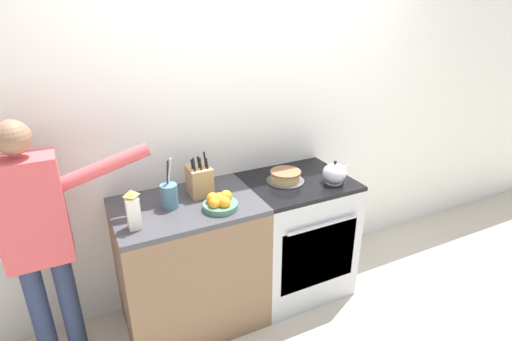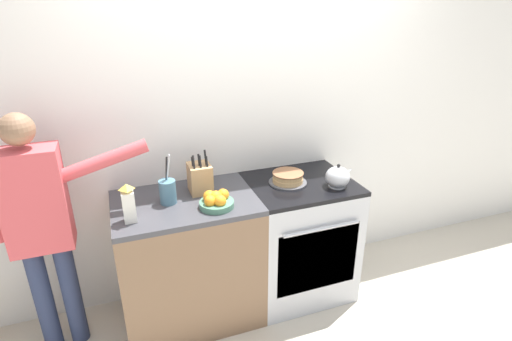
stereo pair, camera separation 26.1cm
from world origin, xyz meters
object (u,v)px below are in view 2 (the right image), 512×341
Objects in this scene: fruit_bowl at (216,201)px; milk_carton at (129,204)px; layer_cake at (288,178)px; tea_kettle at (338,177)px; person_baker at (41,220)px; utensil_crock at (168,191)px; knife_block at (200,178)px; stove_range at (298,237)px.

fruit_bowl is 0.90× the size of milk_carton.
milk_carton is at bearing 179.89° from fruit_bowl.
tea_kettle reaches higher than layer_cake.
fruit_bowl is 0.14× the size of person_baker.
layer_cake is 0.58m from fruit_bowl.
utensil_crock reaches higher than fruit_bowl.
tea_kettle is at bearing -15.30° from knife_block.
knife_block reaches higher than stove_range.
knife_block is at bearing -1.48° from person_baker.
knife_block is 0.96m from person_baker.
knife_block is at bearing 172.07° from stove_range.
person_baker is (-1.00, 0.18, -0.03)m from fruit_bowl.
utensil_crock is (-1.12, 0.16, 0.01)m from tea_kettle.
stove_range is at bearing 12.94° from fruit_bowl.
stove_range is 0.84m from fruit_bowl.
tea_kettle is (0.20, -0.15, 0.53)m from stove_range.
tea_kettle is (0.30, -0.16, 0.03)m from layer_cake.
knife_block is 1.35× the size of fruit_bowl.
stove_range is at bearing 7.32° from milk_carton.
stove_range is 4.27× the size of fruit_bowl.
milk_carton is at bearing -171.20° from layer_cake.
utensil_crock is at bearing -179.35° from layer_cake.
milk_carton reaches higher than fruit_bowl.
person_baker reaches higher than utensil_crock.
person_baker reaches higher than fruit_bowl.
layer_cake is at bearing -7.69° from knife_block.
utensil_crock is at bearing 172.14° from tea_kettle.
milk_carton is 0.53m from person_baker.
utensil_crock reaches higher than milk_carton.
milk_carton is (-1.16, -0.15, 0.57)m from stove_range.
person_baker reaches higher than layer_cake.
stove_range is 0.50m from layer_cake.
person_baker reaches higher than tea_kettle.
tea_kettle is at bearing -28.94° from layer_cake.
knife_block is 0.19× the size of person_baker.
utensil_crock is at bearing 179.60° from stove_range.
layer_cake is 0.83m from utensil_crock.
layer_cake reaches higher than stove_range.
utensil_crock reaches higher than layer_cake.
tea_kettle is at bearing 0.10° from fruit_bowl.
knife_block reaches higher than milk_carton.
utensil_crock is at bearing 149.66° from fruit_bowl.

